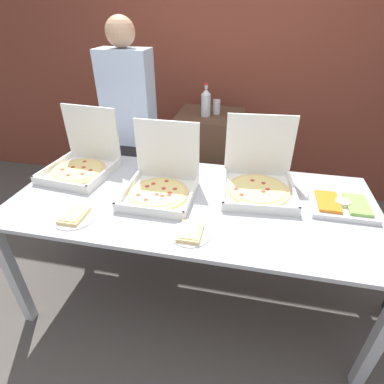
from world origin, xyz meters
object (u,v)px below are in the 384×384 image
Objects in this scene: paper_plate_front_right at (74,216)px; soda_can_silver at (217,107)px; pizza_box_far_left at (258,179)px; veggie_tray at (342,205)px; pizza_box_near_right at (161,182)px; paper_plate_front_center at (190,232)px; pizza_box_far_right at (82,162)px; soda_bottle at (206,102)px; person_guest_plaid at (131,132)px.

paper_plate_front_right is 1.59m from soda_can_silver.
veggie_tray is at bearing -18.60° from pizza_box_far_left.
pizza_box_near_right is at bearing -177.48° from veggie_tray.
pizza_box_near_right is at bearing 126.22° from paper_plate_front_center.
pizza_box_far_right is 2.22× the size of paper_plate_front_center.
soda_can_silver is (-0.08, 1.46, 0.24)m from paper_plate_front_center.
pizza_box_far_right is at bearing -130.94° from soda_bottle.
paper_plate_front_right is at bearing -157.06° from pizza_box_far_left.
soda_bottle reaches higher than pizza_box_near_right.
pizza_box_far_right is 0.58m from paper_plate_front_right.
pizza_box_far_right is at bearing 149.48° from paper_plate_front_center.
veggie_tray is at bearing 156.76° from person_guest_plaid.
person_guest_plaid reaches higher than soda_bottle.
pizza_box_far_right is 1.04m from paper_plate_front_center.
paper_plate_front_center is at bearing -0.56° from paper_plate_front_right.
soda_bottle is 2.24× the size of soda_can_silver.
pizza_box_far_right is 1.72m from veggie_tray.
veggie_tray is at bearing 15.22° from paper_plate_front_right.
soda_can_silver is (0.19, 1.10, 0.17)m from pizza_box_near_right.
pizza_box_near_right is at bearing -99.81° from soda_can_silver.
pizza_box_far_left is 0.63m from paper_plate_front_center.
pizza_box_far_right is 1.35× the size of veggie_tray.
person_guest_plaid reaches higher than paper_plate_front_right.
veggie_tray is 1.41m from soda_bottle.
paper_plate_front_center is 0.78× the size of soda_bottle.
pizza_box_far_right reaches higher than pizza_box_near_right.
paper_plate_front_center is 0.91× the size of paper_plate_front_right.
pizza_box_far_left is at bearing 58.21° from paper_plate_front_center.
person_guest_plaid reaches higher than soda_can_silver.
person_guest_plaid reaches higher than paper_plate_front_center.
person_guest_plaid is (-0.07, 1.07, 0.09)m from paper_plate_front_right.
pizza_box_near_right is 0.88× the size of pizza_box_far_left.
veggie_tray is (1.71, -0.12, -0.05)m from pizza_box_far_right.
pizza_box_far_left is (0.59, 0.17, 0.00)m from pizza_box_near_right.
pizza_box_near_right is 1.05m from soda_bottle.
soda_bottle reaches higher than pizza_box_far_left.
soda_bottle is at bearing -136.63° from soda_can_silver.
soda_can_silver is (-0.89, 1.05, 0.23)m from veggie_tray.
paper_plate_front_right is at bearing -164.78° from veggie_tray.
paper_plate_front_center is at bearing -87.04° from soda_can_silver.
veggie_tray is (1.48, 0.40, 0.01)m from paper_plate_front_right.
soda_bottle reaches higher than pizza_box_far_right.
pizza_box_far_left reaches higher than pizza_box_far_right.
person_guest_plaid is at bearing 124.50° from paper_plate_front_center.
pizza_box_far_left is 1.77× the size of soda_bottle.
paper_plate_front_right is 0.13× the size of person_guest_plaid.
pizza_box_far_right is 0.27× the size of person_guest_plaid.
person_guest_plaid is at bearing 79.48° from pizza_box_far_right.
soda_bottle is at bearing -152.54° from person_guest_plaid.
pizza_box_far_right is at bearing 176.01° from veggie_tray.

